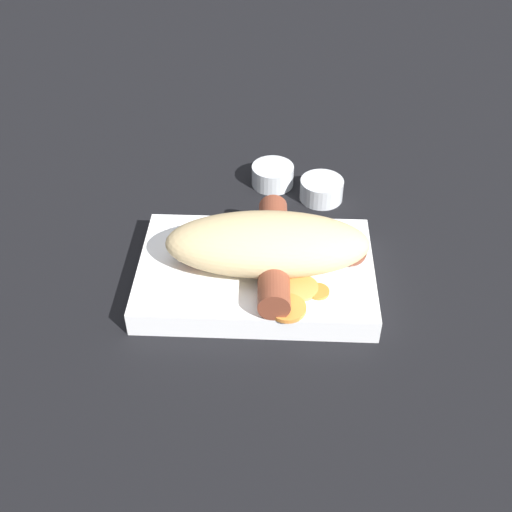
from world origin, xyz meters
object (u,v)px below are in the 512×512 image
sausage (274,250)px  condiment_cup_near (321,190)px  food_tray (256,273)px  condiment_cup_far (273,176)px  bread_roll (267,243)px

sausage → condiment_cup_near: bearing=69.8°
food_tray → condiment_cup_far: 0.18m
condiment_cup_near → food_tray: bearing=-115.3°
bread_roll → condiment_cup_near: bread_roll is taller
bread_roll → condiment_cup_near: (0.06, 0.15, -0.04)m
sausage → condiment_cup_far: bearing=91.4°
sausage → condiment_cup_near: 0.16m
bread_roll → condiment_cup_far: (0.00, 0.17, -0.04)m
food_tray → condiment_cup_far: bearing=85.9°
food_tray → sausage: sausage is taller
sausage → condiment_cup_far: (-0.00, 0.17, -0.03)m
food_tray → condiment_cup_far: (0.01, 0.18, -0.00)m
bread_roll → condiment_cup_near: bearing=67.9°
condiment_cup_near → condiment_cup_far: 0.06m
bread_roll → sausage: bearing=14.8°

